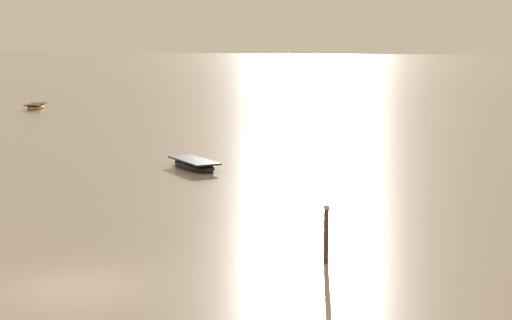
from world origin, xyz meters
TOP-DOWN VIEW (x-y plane):
  - ground_plane at (0.00, 0.00)m, footprint 800.00×800.00m
  - rowboat_moored_1 at (-6.13, 20.83)m, footprint 4.30×3.96m
  - rowboat_moored_3 at (-38.57, 50.34)m, footprint 3.02×4.65m
  - mooring_post_near at (6.04, 5.15)m, footprint 0.22×0.22m

SIDE VIEW (x-z plane):
  - ground_plane at x=0.00m, z-range 0.00..0.00m
  - rowboat_moored_1 at x=-6.13m, z-range -0.16..0.53m
  - rowboat_moored_3 at x=-38.57m, z-range -0.16..0.54m
  - mooring_post_near at x=6.04m, z-range -0.15..1.92m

